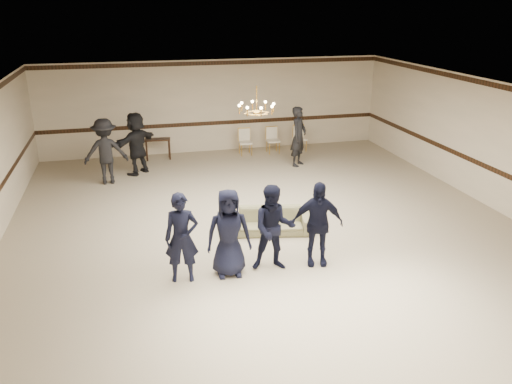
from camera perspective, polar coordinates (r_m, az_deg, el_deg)
room at (r=11.66m, az=1.28°, el=3.22°), size 12.01×14.01×3.21m
chair_rail at (r=18.42m, az=-4.57°, el=7.64°), size 12.00×0.02×0.14m
crown_molding at (r=18.08m, az=-4.76°, el=14.08°), size 12.00×0.02×0.14m
chandelier at (r=12.30m, az=0.07°, el=10.24°), size 0.94×0.94×0.89m
boy_a at (r=9.76m, az=-8.25°, el=-5.07°), size 0.69×0.50×1.76m
boy_b at (r=9.87m, az=-3.05°, el=-4.56°), size 0.90×0.62×1.76m
boy_c at (r=10.07m, az=1.99°, el=-4.04°), size 0.96×0.81×1.76m
boy_d at (r=10.33m, az=6.80°, el=-3.51°), size 1.10×0.64×1.76m
settee at (r=11.91m, az=1.63°, el=-3.22°), size 2.01×1.11×0.55m
adult_left at (r=15.55m, az=-16.36°, el=4.35°), size 1.28×0.77×1.93m
adult_mid at (r=16.21m, az=-13.13°, el=5.28°), size 1.69×1.64×1.93m
adult_right at (r=16.68m, az=4.76°, el=6.17°), size 0.81×0.83×1.93m
banquet_chair_left at (r=17.94m, az=-1.17°, el=5.55°), size 0.46×0.46×0.90m
banquet_chair_mid at (r=18.18m, az=1.91°, el=5.74°), size 0.44×0.44×0.90m
banquet_chair_right at (r=18.48m, az=4.91°, el=5.92°), size 0.47×0.47×0.90m
console_table at (r=17.75m, az=-10.83°, el=4.72°), size 0.88×0.44×0.72m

